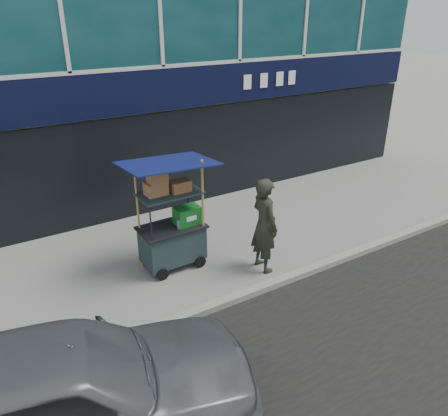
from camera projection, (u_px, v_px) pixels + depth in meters
ground at (261, 283)px, 7.98m from camera, size 80.00×80.00×0.00m
curb at (267, 286)px, 7.80m from camera, size 80.00×0.18×0.12m
vendor_cart at (173, 230)px, 8.23m from camera, size 1.66×1.19×2.19m
vendor_man at (264, 225)px, 8.07m from camera, size 0.47×0.69×1.85m
parked_car at (58, 396)px, 4.73m from camera, size 4.77×2.67×1.53m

